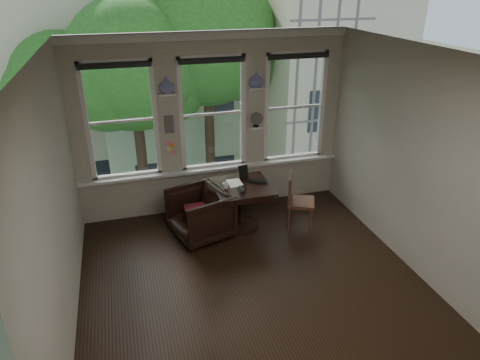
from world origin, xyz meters
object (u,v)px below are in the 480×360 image
object	(u,v)px
laptop	(257,182)
mug	(226,186)
table	(242,206)
side_chair_right	(301,202)
armchair_left	(200,214)

from	to	relation	value
laptop	mug	size ratio (longest dim) A/B	3.14
table	mug	world-z (taller)	mug
mug	side_chair_right	bearing A→B (deg)	-11.38
laptop	mug	world-z (taller)	mug
table	laptop	bearing A→B (deg)	3.51
armchair_left	side_chair_right	distance (m)	1.63
table	armchair_left	size ratio (longest dim) A/B	1.04
side_chair_right	table	bearing A→B (deg)	98.53
armchair_left	mug	distance (m)	0.59
side_chair_right	mug	size ratio (longest dim) A/B	8.94
side_chair_right	mug	world-z (taller)	side_chair_right
table	mug	size ratio (longest dim) A/B	8.75
armchair_left	laptop	world-z (taller)	armchair_left
laptop	table	bearing A→B (deg)	-152.13
armchair_left	side_chair_right	xyz separation A→B (m)	(1.62, -0.18, 0.07)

